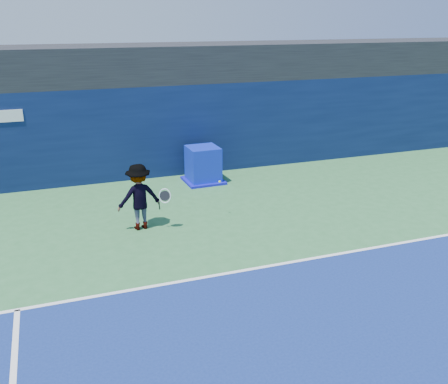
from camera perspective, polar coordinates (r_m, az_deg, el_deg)
The scene contains 7 objects.
ground at distance 8.66m, azimuth 13.47°, elevation -17.11°, with size 80.00×80.00×0.00m, color #316D3A.
baseline at distance 10.87m, azimuth 4.90°, elevation -8.47°, with size 24.00×0.10×0.01m, color white.
stadium_band at distance 17.75m, azimuth -6.50°, elevation 14.50°, with size 36.00×3.00×1.20m, color black.
back_wall_assembly at distance 17.09m, azimuth -5.45°, elevation 7.23°, with size 36.00×1.03×3.00m.
equipment_cart at distance 16.12m, azimuth -2.40°, elevation 2.99°, with size 1.25×1.25×1.16m.
tennis_player at distance 12.59m, azimuth -9.68°, elevation -0.55°, with size 1.32×0.76×1.69m.
tennis_ball at distance 13.10m, azimuth -0.51°, elevation 1.20°, with size 0.06×0.06×0.06m.
Camera 1 is at (-4.09, -5.70, 5.08)m, focal length 40.00 mm.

